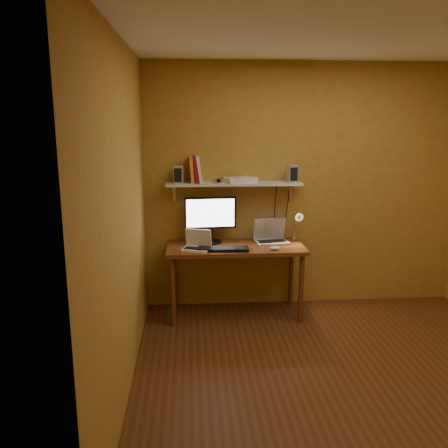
{
  "coord_description": "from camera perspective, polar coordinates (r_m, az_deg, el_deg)",
  "views": [
    {
      "loc": [
        -1.22,
        -3.38,
        2.03
      ],
      "look_at": [
        -0.89,
        1.18,
        1.0
      ],
      "focal_mm": 38.0,
      "sensor_mm": 36.0,
      "label": 1
    }
  ],
  "objects": [
    {
      "name": "netbook",
      "position": [
        4.71,
        -3.25,
        -2.42
      ],
      "size": [
        0.31,
        0.27,
        0.2
      ],
      "rotation": [
        0.0,
        0.0,
        -0.34
      ],
      "color": "white",
      "rests_on": "desk"
    },
    {
      "name": "laptop",
      "position": [
        5.0,
        5.63,
        -1.44
      ],
      "size": [
        0.37,
        0.29,
        0.25
      ],
      "rotation": [
        0.0,
        0.0,
        0.13
      ],
      "color": "#94989C",
      "rests_on": "desk"
    },
    {
      "name": "room",
      "position": [
        3.66,
        15.4,
        0.74
      ],
      "size": [
        3.44,
        3.24,
        2.64
      ],
      "color": "#543315",
      "rests_on": "ground"
    },
    {
      "name": "shelf_camera",
      "position": [
        4.83,
        -0.71,
        5.25
      ],
      "size": [
        0.11,
        0.06,
        0.06
      ],
      "color": "silver",
      "rests_on": "wall_shelf"
    },
    {
      "name": "mouse",
      "position": [
        4.72,
        6.12,
        -2.9
      ],
      "size": [
        0.11,
        0.08,
        0.04
      ],
      "primitive_type": "ellipsoid",
      "rotation": [
        0.0,
        0.0,
        0.18
      ],
      "color": "white",
      "rests_on": "desk"
    },
    {
      "name": "keyboard",
      "position": [
        4.68,
        -0.11,
        -3.01
      ],
      "size": [
        0.51,
        0.2,
        0.03
      ],
      "primitive_type": "cube",
      "rotation": [
        0.0,
        0.0,
        -0.07
      ],
      "color": "black",
      "rests_on": "desk"
    },
    {
      "name": "speaker_left",
      "position": [
        4.87,
        -5.48,
        5.94
      ],
      "size": [
        0.11,
        0.11,
        0.18
      ],
      "primitive_type": "cube",
      "rotation": [
        0.0,
        0.0,
        -0.13
      ],
      "color": "#94989C",
      "rests_on": "wall_shelf"
    },
    {
      "name": "monitor",
      "position": [
        4.91,
        -1.63,
        0.82
      ],
      "size": [
        0.54,
        0.24,
        0.48
      ],
      "rotation": [
        0.0,
        0.0,
        0.05
      ],
      "color": "black",
      "rests_on": "desk"
    },
    {
      "name": "desk",
      "position": [
        4.87,
        1.39,
        -3.6
      ],
      "size": [
        1.4,
        0.6,
        0.75
      ],
      "color": "brown",
      "rests_on": "ground"
    },
    {
      "name": "books",
      "position": [
        4.89,
        -3.47,
        6.57
      ],
      "size": [
        0.14,
        0.19,
        0.28
      ],
      "color": "orange",
      "rests_on": "wall_shelf"
    },
    {
      "name": "wall_shelf",
      "position": [
        4.92,
        1.22,
        4.83
      ],
      "size": [
        1.4,
        0.25,
        0.21
      ],
      "color": "silver",
      "rests_on": "room"
    },
    {
      "name": "speaker_right",
      "position": [
        4.98,
        8.21,
        6.02
      ],
      "size": [
        0.11,
        0.11,
        0.18
      ],
      "primitive_type": "cube",
      "rotation": [
        0.0,
        0.0,
        0.15
      ],
      "color": "#94989C",
      "rests_on": "wall_shelf"
    },
    {
      "name": "router",
      "position": [
        4.93,
        1.97,
        5.33
      ],
      "size": [
        0.36,
        0.29,
        0.05
      ],
      "primitive_type": "cube",
      "rotation": [
        0.0,
        0.0,
        0.31
      ],
      "color": "white",
      "rests_on": "wall_shelf"
    },
    {
      "name": "desk_lamp",
      "position": [
        5.03,
        8.78,
        0.22
      ],
      "size": [
        0.09,
        0.23,
        0.38
      ],
      "color": "silver",
      "rests_on": "desk"
    }
  ]
}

